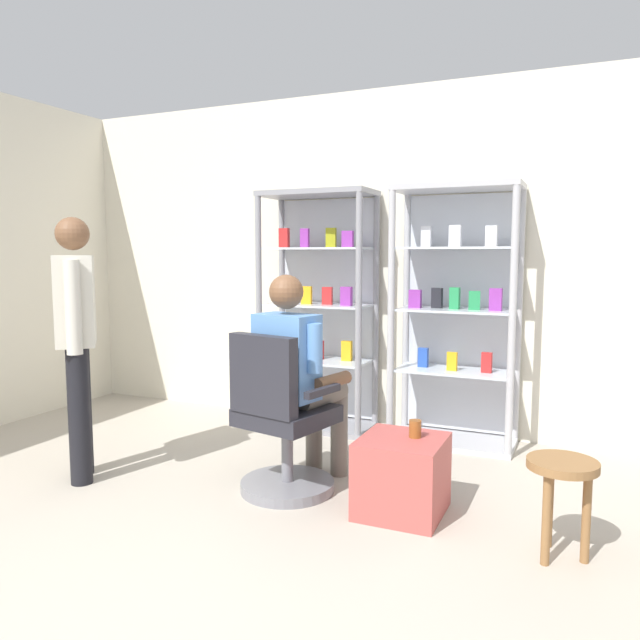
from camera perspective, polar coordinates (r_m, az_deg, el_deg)
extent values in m
plane|color=#B2A899|center=(2.67, -14.78, -25.92)|extent=(7.20, 7.20, 0.00)
cube|color=silver|center=(4.96, 7.04, 5.49)|extent=(6.00, 0.10, 2.70)
cylinder|color=gray|center=(4.90, -5.73, 0.82)|extent=(0.05, 0.05, 1.90)
cylinder|color=gray|center=(4.55, 3.63, 0.41)|extent=(0.05, 0.05, 1.90)
cylinder|color=gray|center=(5.25, -3.57, 1.19)|extent=(0.05, 0.05, 1.90)
cylinder|color=gray|center=(4.92, 5.24, 0.84)|extent=(0.05, 0.05, 1.90)
cube|color=gray|center=(4.89, -0.24, 11.74)|extent=(0.90, 0.45, 0.04)
cube|color=gray|center=(5.06, -0.23, -9.70)|extent=(0.90, 0.45, 0.04)
cube|color=silver|center=(5.09, 0.76, 1.04)|extent=(0.84, 0.02, 1.80)
cube|color=silver|center=(4.94, -0.23, -3.79)|extent=(0.82, 0.39, 0.02)
cube|color=#268C4C|center=(5.02, -2.86, -2.83)|extent=(0.08, 0.05, 0.12)
cube|color=red|center=(4.95, -0.15, -2.80)|extent=(0.09, 0.04, 0.15)
cube|color=gold|center=(4.87, 2.52, -2.90)|extent=(0.08, 0.05, 0.16)
cube|color=silver|center=(4.89, -0.23, 1.42)|extent=(0.82, 0.39, 0.02)
cube|color=red|center=(4.98, -3.17, 2.42)|extent=(0.07, 0.05, 0.14)
cube|color=gold|center=(4.89, -1.27, 2.34)|extent=(0.09, 0.04, 0.14)
cube|color=red|center=(4.83, 0.69, 2.28)|extent=(0.08, 0.05, 0.14)
cube|color=purple|center=(4.74, 2.48, 2.24)|extent=(0.09, 0.05, 0.15)
cube|color=silver|center=(4.87, -0.23, 6.70)|extent=(0.82, 0.39, 0.02)
cube|color=red|center=(4.95, -3.37, 7.67)|extent=(0.08, 0.05, 0.15)
cube|color=purple|center=(4.88, -1.43, 7.67)|extent=(0.07, 0.03, 0.15)
cube|color=#999919|center=(4.87, 1.04, 7.70)|extent=(0.08, 0.05, 0.15)
cube|color=purple|center=(4.76, 2.61, 7.57)|extent=(0.09, 0.04, 0.13)
cylinder|color=#B7B7BC|center=(4.47, 6.64, 0.28)|extent=(0.05, 0.05, 1.90)
cylinder|color=#B7B7BC|center=(4.29, 17.53, -0.21)|extent=(0.05, 0.05, 1.90)
cylinder|color=#B7B7BC|center=(4.85, 8.04, 0.72)|extent=(0.05, 0.05, 1.90)
cylinder|color=#B7B7BC|center=(4.69, 18.08, 0.29)|extent=(0.05, 0.05, 1.90)
cube|color=#B7B7BC|center=(4.56, 12.78, 12.00)|extent=(0.90, 0.45, 0.04)
cube|color=#B7B7BC|center=(4.74, 12.23, -10.97)|extent=(0.90, 0.45, 0.04)
cube|color=silver|center=(4.76, 13.01, 0.53)|extent=(0.84, 0.02, 1.80)
cube|color=silver|center=(4.61, 12.38, -4.66)|extent=(0.82, 0.39, 0.02)
cube|color=#264CB2|center=(4.67, 9.62, -3.47)|extent=(0.07, 0.05, 0.14)
cube|color=gold|center=(4.56, 12.25, -3.80)|extent=(0.08, 0.04, 0.14)
cube|color=red|center=(4.54, 15.32, -3.86)|extent=(0.08, 0.05, 0.15)
cube|color=silver|center=(4.55, 12.51, 0.91)|extent=(0.82, 0.39, 0.02)
cube|color=purple|center=(4.60, 8.89, 1.98)|extent=(0.09, 0.05, 0.13)
cube|color=black|center=(4.60, 10.89, 2.04)|extent=(0.08, 0.05, 0.15)
cube|color=#268C4C|center=(4.54, 12.48, 2.00)|extent=(0.07, 0.05, 0.16)
cube|color=#268C4C|center=(4.51, 14.24, 1.79)|extent=(0.09, 0.05, 0.14)
cube|color=purple|center=(4.48, 16.11, 1.85)|extent=(0.09, 0.04, 0.16)
cube|color=silver|center=(4.53, 12.65, 6.59)|extent=(0.82, 0.39, 0.02)
cube|color=silver|center=(4.62, 9.90, 7.70)|extent=(0.07, 0.04, 0.16)
cube|color=silver|center=(4.49, 12.52, 7.68)|extent=(0.09, 0.04, 0.15)
cube|color=silver|center=(4.46, 15.73, 7.56)|extent=(0.08, 0.04, 0.15)
cylinder|color=slate|center=(3.78, -3.06, -15.20)|extent=(0.56, 0.56, 0.06)
cylinder|color=slate|center=(3.71, -3.08, -12.25)|extent=(0.07, 0.07, 0.41)
cube|color=#26262D|center=(3.64, -3.10, -8.89)|extent=(0.57, 0.57, 0.10)
cube|color=#26262D|center=(3.43, -5.36, -5.16)|extent=(0.45, 0.17, 0.45)
cube|color=#26262D|center=(3.45, 0.25, -6.68)|extent=(0.10, 0.30, 0.04)
cube|color=#26262D|center=(3.77, -6.20, -5.60)|extent=(0.10, 0.30, 0.04)
cylinder|color=slate|center=(3.71, 0.06, -7.00)|extent=(0.22, 0.42, 0.14)
cylinder|color=slate|center=(3.94, 1.80, -10.42)|extent=(0.11, 0.11, 0.56)
cylinder|color=slate|center=(3.83, -2.37, -6.59)|extent=(0.22, 0.42, 0.14)
cylinder|color=slate|center=(4.06, -0.57, -9.95)|extent=(0.11, 0.11, 0.56)
cube|color=#598CCC|center=(3.57, -3.14, -3.46)|extent=(0.40, 0.29, 0.50)
sphere|color=brown|center=(3.52, -3.17, 2.65)|extent=(0.20, 0.20, 0.20)
cylinder|color=#598CCC|center=(3.44, -0.56, -2.64)|extent=(0.09, 0.09, 0.28)
cylinder|color=brown|center=(3.62, 1.16, -5.73)|extent=(0.14, 0.31, 0.08)
cylinder|color=#598CCC|center=(3.69, -5.55, -2.06)|extent=(0.09, 0.09, 0.28)
cylinder|color=brown|center=(3.86, -3.73, -4.99)|extent=(0.14, 0.31, 0.08)
cube|color=#B24C47|center=(3.45, 7.67, -14.22)|extent=(0.44, 0.46, 0.42)
cylinder|color=brown|center=(3.39, 8.89, -10.02)|extent=(0.07, 0.07, 0.10)
cylinder|color=black|center=(4.04, -21.59, -8.33)|extent=(0.13, 0.13, 0.85)
cylinder|color=beige|center=(3.80, -22.09, 1.10)|extent=(0.09, 0.09, 0.55)
cylinder|color=black|center=(4.21, -21.45, -7.73)|extent=(0.13, 0.13, 0.85)
cylinder|color=beige|center=(4.23, -21.73, 1.59)|extent=(0.09, 0.09, 0.55)
cube|color=beige|center=(4.02, -21.92, 1.71)|extent=(0.41, 0.41, 0.55)
sphere|color=brown|center=(4.01, -22.15, 7.49)|extent=(0.20, 0.20, 0.20)
cylinder|color=olive|center=(3.08, 21.74, -12.43)|extent=(0.32, 0.32, 0.04)
cylinder|color=olive|center=(3.16, 23.64, -16.56)|extent=(0.04, 0.04, 0.43)
cylinder|color=olive|center=(3.25, 20.63, -15.78)|extent=(0.04, 0.04, 0.43)
cylinder|color=olive|center=(3.07, 20.41, -17.08)|extent=(0.04, 0.04, 0.43)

